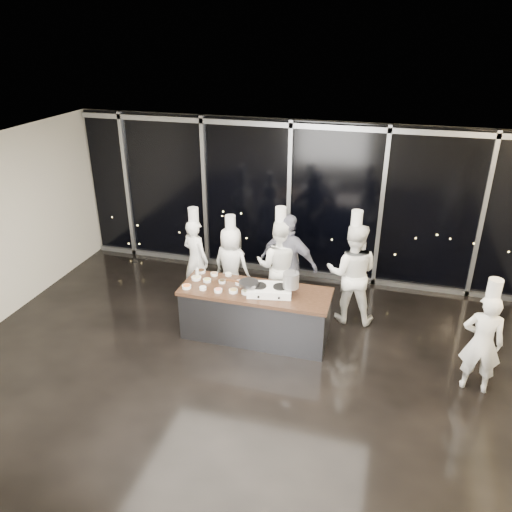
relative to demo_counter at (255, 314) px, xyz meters
The scene contains 15 objects.
ground 1.01m from the demo_counter, 90.00° to the right, with size 9.00×9.00×0.00m, color black.
room_shell 2.01m from the demo_counter, 78.94° to the right, with size 9.02×7.02×3.21m.
window_wall 2.78m from the demo_counter, 90.00° to the left, with size 8.90×0.11×3.20m.
demo_counter is the anchor object (origin of this frame).
stove 0.57m from the demo_counter, ahead, with size 0.76×0.55×0.14m.
frying_pan 0.63m from the demo_counter, 130.10° to the right, with size 0.58×0.37×0.05m.
stock_pot 0.92m from the demo_counter, ahead, with size 0.25×0.25×0.25m, color #A7A7A9.
prep_bowls 0.77m from the demo_counter, behind, with size 1.41×0.74×0.05m.
squeeze_bottle 1.21m from the demo_counter, behind, with size 0.06×0.06×0.21m.
chef_far_left 1.81m from the demo_counter, 144.87° to the left, with size 0.69×0.59×1.82m.
chef_left 1.34m from the demo_counter, 125.79° to the left, with size 0.82×0.63×1.73m.
chef_center 1.10m from the demo_counter, 80.22° to the left, with size 0.87×0.68×2.00m.
guest 1.17m from the demo_counter, 72.31° to the left, with size 1.16×0.67×1.87m.
chef_right 1.83m from the demo_counter, 34.54° to the left, with size 0.92×0.74×2.06m.
chef_side 3.45m from the demo_counter, ahead, with size 0.59×0.41×1.78m.
Camera 1 is at (1.93, -5.93, 4.84)m, focal length 35.00 mm.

